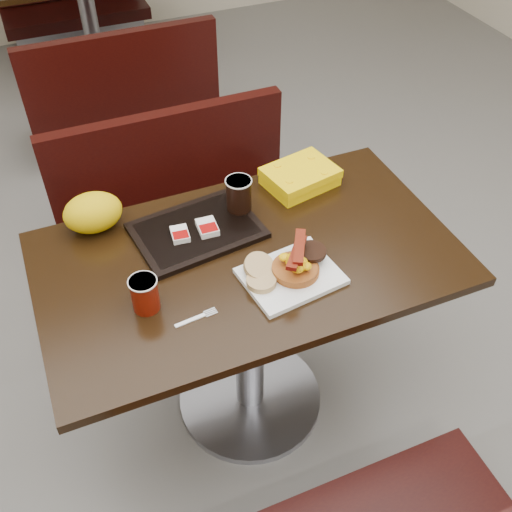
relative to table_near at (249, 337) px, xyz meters
name	(u,v)px	position (x,y,z in m)	size (l,w,h in m)	color
floor	(250,400)	(0.00, 0.00, -0.38)	(6.00, 7.00, 0.01)	gray
table_near	(249,337)	(0.00, 0.00, 0.00)	(1.20, 0.70, 0.75)	black
bench_near_n	(185,215)	(0.00, 0.70, -0.02)	(1.00, 0.46, 0.72)	black
table_far	(92,31)	(0.00, 2.60, 0.00)	(1.20, 0.70, 0.75)	black
bench_far_s	(118,84)	(0.00, 1.90, -0.02)	(1.00, 0.46, 0.72)	black
platter	(291,276)	(0.07, -0.13, 0.38)	(0.26, 0.20, 0.02)	white
pancake_stack	(296,268)	(0.09, -0.13, 0.40)	(0.13, 0.13, 0.03)	#A6511B
sausage_patty	(312,252)	(0.15, -0.10, 0.42)	(0.08, 0.08, 0.01)	black
scrambled_eggs	(295,261)	(0.08, -0.13, 0.44)	(0.08, 0.07, 0.04)	#FFA905
bacon_strips	(297,251)	(0.09, -0.13, 0.47)	(0.16, 0.07, 0.01)	#490705
muffin_bottom	(261,281)	(-0.02, -0.13, 0.40)	(0.08, 0.08, 0.02)	tan
muffin_top	(259,266)	(0.00, -0.09, 0.41)	(0.08, 0.08, 0.02)	tan
coffee_cup_near	(145,294)	(-0.32, -0.08, 0.42)	(0.07, 0.07, 0.10)	#9A1305
fork	(190,320)	(-0.23, -0.17, 0.38)	(0.12, 0.02, 0.00)	white
knife	(320,254)	(0.19, -0.08, 0.38)	(0.16, 0.01, 0.00)	white
condiment_syrup	(180,249)	(-0.17, 0.09, 0.38)	(0.04, 0.03, 0.01)	red
condiment_ketchup	(190,253)	(-0.15, 0.07, 0.38)	(0.04, 0.03, 0.01)	#8C0504
tray	(197,231)	(-0.11, 0.15, 0.38)	(0.36, 0.26, 0.02)	black
hashbrown_sleeve_left	(180,234)	(-0.16, 0.13, 0.40)	(0.05, 0.07, 0.02)	silver
hashbrown_sleeve_right	(207,227)	(-0.08, 0.13, 0.40)	(0.06, 0.08, 0.02)	silver
coffee_cup_far	(239,194)	(0.05, 0.19, 0.44)	(0.08, 0.08, 0.10)	black
clamshell	(300,177)	(0.28, 0.25, 0.40)	(0.22, 0.17, 0.06)	#FECA04
paper_bag	(93,212)	(-0.38, 0.29, 0.44)	(0.17, 0.13, 0.12)	yellow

